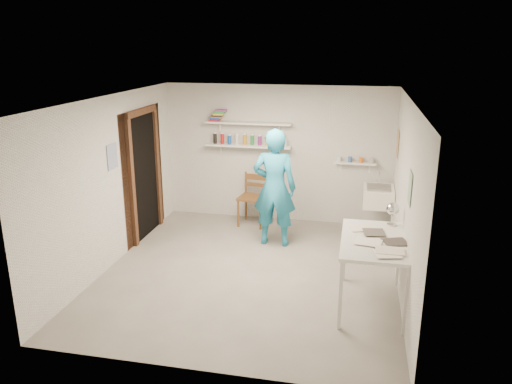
% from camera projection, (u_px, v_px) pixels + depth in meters
% --- Properties ---
extents(floor, '(4.00, 4.50, 0.02)m').
position_uv_depth(floor, '(250.00, 272.00, 7.01)').
color(floor, slate).
rests_on(floor, ground).
extents(ceiling, '(4.00, 4.50, 0.02)m').
position_uv_depth(ceiling, '(250.00, 98.00, 6.30)').
color(ceiling, silver).
rests_on(ceiling, wall_back).
extents(wall_back, '(4.00, 0.02, 2.40)m').
position_uv_depth(wall_back, '(278.00, 154.00, 8.77)').
color(wall_back, silver).
rests_on(wall_back, ground).
extents(wall_front, '(4.00, 0.02, 2.40)m').
position_uv_depth(wall_front, '(196.00, 259.00, 4.54)').
color(wall_front, silver).
rests_on(wall_front, ground).
extents(wall_left, '(0.02, 4.50, 2.40)m').
position_uv_depth(wall_left, '(111.00, 181.00, 7.05)').
color(wall_left, silver).
rests_on(wall_left, ground).
extents(wall_right, '(0.02, 4.50, 2.40)m').
position_uv_depth(wall_right, '(406.00, 199.00, 6.26)').
color(wall_right, silver).
rests_on(wall_right, ground).
extents(doorway_recess, '(0.02, 0.90, 2.00)m').
position_uv_depth(doorway_recess, '(144.00, 176.00, 8.09)').
color(doorway_recess, black).
rests_on(doorway_recess, wall_left).
extents(corridor_box, '(1.40, 1.50, 2.10)m').
position_uv_depth(corridor_box, '(104.00, 171.00, 8.21)').
color(corridor_box, brown).
rests_on(corridor_box, ground).
extents(door_lintel, '(0.06, 1.05, 0.10)m').
position_uv_depth(door_lintel, '(141.00, 111.00, 7.78)').
color(door_lintel, brown).
rests_on(door_lintel, wall_left).
extents(door_jamb_near, '(0.06, 0.10, 2.00)m').
position_uv_depth(door_jamb_near, '(132.00, 185.00, 7.61)').
color(door_jamb_near, brown).
rests_on(door_jamb_near, ground).
extents(door_jamb_far, '(0.06, 0.10, 2.00)m').
position_uv_depth(door_jamb_far, '(157.00, 169.00, 8.55)').
color(door_jamb_far, brown).
rests_on(door_jamb_far, ground).
extents(shelf_lower, '(1.50, 0.22, 0.03)m').
position_uv_depth(shelf_lower, '(248.00, 146.00, 8.71)').
color(shelf_lower, white).
rests_on(shelf_lower, wall_back).
extents(shelf_upper, '(1.50, 0.22, 0.03)m').
position_uv_depth(shelf_upper, '(248.00, 123.00, 8.59)').
color(shelf_upper, white).
rests_on(shelf_upper, wall_back).
extents(ledge_shelf, '(0.70, 0.14, 0.03)m').
position_uv_depth(ledge_shelf, '(355.00, 163.00, 8.45)').
color(ledge_shelf, white).
rests_on(ledge_shelf, wall_back).
extents(poster_left, '(0.01, 0.28, 0.36)m').
position_uv_depth(poster_left, '(112.00, 157.00, 6.99)').
color(poster_left, '#334C7F').
rests_on(poster_left, wall_left).
extents(poster_right_a, '(0.01, 0.34, 0.42)m').
position_uv_depth(poster_right_a, '(398.00, 144.00, 7.85)').
color(poster_right_a, '#995933').
rests_on(poster_right_a, wall_right).
extents(poster_right_b, '(0.01, 0.30, 0.38)m').
position_uv_depth(poster_right_b, '(410.00, 188.00, 5.66)').
color(poster_right_b, '#3F724C').
rests_on(poster_right_b, wall_right).
extents(belfast_sink, '(0.48, 0.60, 0.30)m').
position_uv_depth(belfast_sink, '(378.00, 196.00, 8.05)').
color(belfast_sink, white).
rests_on(belfast_sink, wall_right).
extents(man, '(0.68, 0.45, 1.86)m').
position_uv_depth(man, '(274.00, 188.00, 7.71)').
color(man, teal).
rests_on(man, ground).
extents(wall_clock, '(0.33, 0.04, 0.33)m').
position_uv_depth(wall_clock, '(277.00, 165.00, 7.82)').
color(wall_clock, beige).
rests_on(wall_clock, man).
extents(wooden_chair, '(0.52, 0.50, 0.99)m').
position_uv_depth(wooden_chair, '(253.00, 198.00, 8.66)').
color(wooden_chair, brown).
rests_on(wooden_chair, ground).
extents(work_table, '(0.78, 1.30, 0.87)m').
position_uv_depth(work_table, '(372.00, 273.00, 6.00)').
color(work_table, silver).
rests_on(work_table, ground).
extents(desk_lamp, '(0.16, 0.16, 0.16)m').
position_uv_depth(desk_lamp, '(393.00, 209.00, 6.25)').
color(desk_lamp, silver).
rests_on(desk_lamp, work_table).
extents(spray_cans, '(1.32, 0.06, 0.17)m').
position_uv_depth(spray_cans, '(248.00, 140.00, 8.68)').
color(spray_cans, black).
rests_on(spray_cans, shelf_lower).
extents(book_stack, '(0.30, 0.14, 0.20)m').
position_uv_depth(book_stack, '(218.00, 116.00, 8.66)').
color(book_stack, red).
rests_on(book_stack, shelf_upper).
extents(ledge_pots, '(0.48, 0.07, 0.09)m').
position_uv_depth(ledge_pots, '(355.00, 160.00, 8.43)').
color(ledge_pots, silver).
rests_on(ledge_pots, ledge_shelf).
extents(papers, '(0.30, 0.22, 0.03)m').
position_uv_depth(papers, '(375.00, 238.00, 5.87)').
color(papers, silver).
rests_on(papers, work_table).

